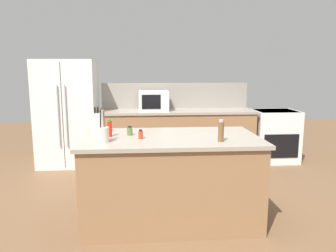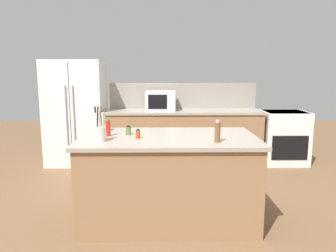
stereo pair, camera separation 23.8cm
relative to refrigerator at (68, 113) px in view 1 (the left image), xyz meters
name	(u,v)px [view 1 (the left image)]	position (x,y,z in m)	size (l,w,h in m)	color
ground_plane	(170,218)	(1.58, -2.25, -0.90)	(14.00, 14.00, 0.00)	brown
back_counter_run	(177,137)	(1.88, -0.05, -0.43)	(2.69, 0.66, 0.94)	#936B47
wall_backsplash	(175,96)	(1.88, 0.27, 0.27)	(2.65, 0.03, 0.46)	gray
kitchen_island	(170,178)	(1.58, -2.25, -0.43)	(1.88, 1.07, 0.94)	#936B47
refrigerator	(68,113)	(0.00, 0.00, 0.00)	(0.99, 0.75, 1.80)	white
range_oven	(274,135)	(3.64, -0.05, -0.43)	(0.76, 0.65, 0.92)	white
microwave	(154,101)	(1.47, -0.05, 0.21)	(0.51, 0.39, 0.34)	white
knife_block	(98,123)	(0.78, -1.99, 0.15)	(0.14, 0.11, 0.29)	beige
utensil_crock	(103,134)	(0.89, -2.49, 0.12)	(0.12, 0.12, 0.32)	beige
spice_jar_paprika	(141,134)	(1.26, -2.35, 0.08)	(0.05, 0.05, 0.10)	#B73D1E
hot_sauce_bottle	(110,129)	(0.93, -2.22, 0.13)	(0.05, 0.05, 0.18)	red
pepper_grinder	(221,131)	(2.05, -2.55, 0.14)	(0.06, 0.06, 0.22)	brown
spice_jar_oregano	(130,131)	(1.14, -2.16, 0.09)	(0.06, 0.06, 0.10)	#567038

